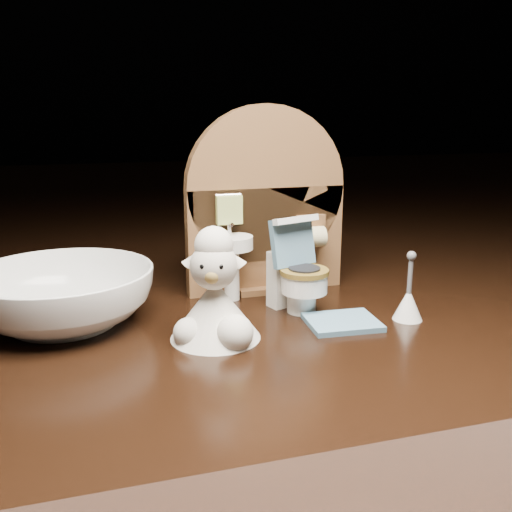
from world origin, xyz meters
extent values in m
cube|color=black|center=(0.00, 0.00, -0.05)|extent=(2.50, 2.50, 0.10)
cube|color=brown|center=(0.00, 0.07, 0.04)|extent=(0.13, 0.02, 0.09)
cylinder|color=brown|center=(0.00, 0.07, 0.09)|extent=(0.13, 0.02, 0.13)
cube|color=brown|center=(0.00, 0.07, 0.00)|extent=(0.05, 0.04, 0.01)
cylinder|color=white|center=(-0.03, 0.05, 0.02)|extent=(0.01, 0.01, 0.04)
cylinder|color=white|center=(-0.03, 0.04, 0.05)|extent=(0.03, 0.03, 0.01)
cylinder|color=silver|center=(-0.03, 0.05, 0.06)|extent=(0.00, 0.00, 0.01)
cube|color=#ADBC60|center=(-0.03, 0.05, 0.07)|extent=(0.02, 0.01, 0.02)
cube|color=brown|center=(0.04, 0.06, 0.05)|extent=(0.02, 0.01, 0.02)
cylinder|color=beige|center=(0.04, 0.05, 0.05)|extent=(0.02, 0.02, 0.02)
cylinder|color=white|center=(0.01, 0.00, 0.01)|extent=(0.02, 0.02, 0.02)
cylinder|color=white|center=(0.01, 0.00, 0.02)|extent=(0.03, 0.03, 0.01)
cylinder|color=brown|center=(0.01, 0.00, 0.03)|extent=(0.04, 0.04, 0.00)
cube|color=white|center=(0.00, 0.02, 0.02)|extent=(0.03, 0.02, 0.04)
cube|color=slate|center=(0.01, 0.02, 0.05)|extent=(0.04, 0.02, 0.04)
cube|color=white|center=(0.01, 0.01, 0.07)|extent=(0.04, 0.02, 0.01)
cylinder|color=#B2C64B|center=(0.01, 0.03, 0.05)|extent=(0.01, 0.01, 0.01)
cube|color=slate|center=(0.03, -0.03, 0.00)|extent=(0.05, 0.04, 0.00)
cone|color=white|center=(0.08, -0.03, 0.01)|extent=(0.02, 0.02, 0.02)
cylinder|color=#59595B|center=(0.08, -0.03, 0.03)|extent=(0.00, 0.00, 0.03)
sphere|color=#59595B|center=(0.08, -0.03, 0.05)|extent=(0.01, 0.01, 0.01)
cone|color=silver|center=(-0.06, -0.03, 0.02)|extent=(0.06, 0.06, 0.04)
sphere|color=silver|center=(-0.05, -0.04, 0.01)|extent=(0.02, 0.02, 0.02)
sphere|color=silver|center=(-0.08, -0.03, 0.01)|extent=(0.02, 0.02, 0.02)
sphere|color=beige|center=(-0.06, -0.03, 0.05)|extent=(0.03, 0.03, 0.03)
sphere|color=#AA8742|center=(-0.07, -0.04, 0.05)|extent=(0.01, 0.01, 0.01)
sphere|color=silver|center=(-0.06, -0.03, 0.06)|extent=(0.02, 0.02, 0.02)
cone|color=beige|center=(-0.08, -0.02, 0.05)|extent=(0.02, 0.01, 0.01)
cone|color=beige|center=(-0.05, -0.03, 0.05)|extent=(0.02, 0.01, 0.01)
sphere|color=black|center=(-0.07, -0.04, 0.05)|extent=(0.00, 0.00, 0.00)
sphere|color=black|center=(-0.06, -0.04, 0.05)|extent=(0.00, 0.00, 0.00)
imported|color=white|center=(-0.16, 0.03, 0.02)|extent=(0.13, 0.13, 0.04)
camera|label=1|loc=(-0.14, -0.37, 0.15)|focal=40.00mm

